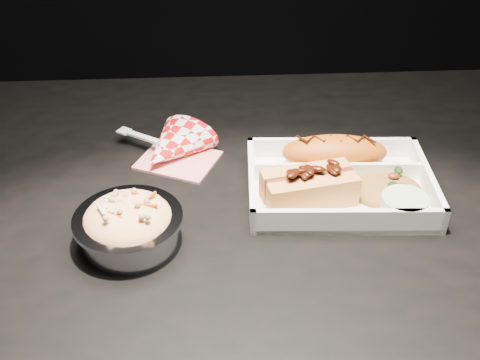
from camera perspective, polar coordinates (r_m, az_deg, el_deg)
The scene contains 8 objects.
dining_table at distance 0.88m, azimuth 1.31°, elevation -6.63°, with size 1.20×0.80×0.75m.
food_tray at distance 0.85m, azimuth 9.31°, elevation -0.65°, with size 0.26×0.19×0.04m.
fried_pastry at distance 0.88m, azimuth 8.95°, elevation 2.61°, with size 0.15×0.06×0.05m, color #BB5412.
hotdog at distance 0.80m, azimuth 6.57°, elevation -0.45°, with size 0.13×0.08×0.06m.
fried_rice_mound at distance 0.84m, azimuth 13.87°, elevation -0.36°, with size 0.10×0.08×0.03m, color #A5702F.
cupcake_liner at distance 0.81m, azimuth 15.27°, elevation -2.47°, with size 0.06×0.06×0.03m, color #B9D5A1.
foil_coleslaw_cup at distance 0.75m, azimuth -10.53°, elevation -4.08°, with size 0.13×0.13×0.07m.
napkin_fork at distance 0.91m, azimuth -6.53°, elevation 2.99°, with size 0.17×0.15×0.10m.
Camera 1 is at (-0.06, -0.66, 1.25)m, focal length 45.00 mm.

